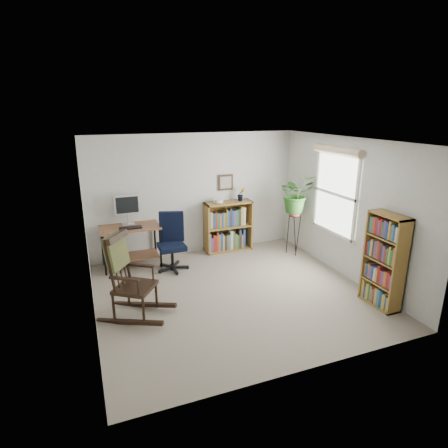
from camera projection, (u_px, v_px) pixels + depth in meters
name	position (u px, v px, depth m)	size (l,w,h in m)	color
floor	(233.00, 293.00, 6.00)	(4.20, 4.00, 0.00)	gray
ceiling	(234.00, 141.00, 5.29)	(4.20, 4.00, 0.00)	silver
wall_back	(195.00, 195.00, 7.43)	(4.20, 0.00, 2.40)	beige
wall_front	(308.00, 274.00, 3.87)	(4.20, 0.00, 2.40)	beige
wall_left	(87.00, 239.00, 4.92)	(0.00, 4.00, 2.40)	beige
wall_right	(347.00, 209.00, 6.38)	(0.00, 4.00, 2.40)	beige
window	(335.00, 194.00, 6.57)	(0.12, 1.20, 1.50)	white
desk	(131.00, 247.00, 6.94)	(1.08, 0.59, 0.78)	brown
monitor	(127.00, 210.00, 6.86)	(0.46, 0.16, 0.56)	silver
keyboard	(130.00, 228.00, 6.71)	(0.40, 0.15, 0.03)	black
office_chair	(172.00, 242.00, 6.73)	(0.58, 0.58, 1.06)	black
rocking_chair	(134.00, 276.00, 5.18)	(0.64, 1.07, 1.24)	black
low_bookshelf	(228.00, 226.00, 7.70)	(0.98, 0.33, 1.03)	olive
tall_bookshelf	(384.00, 261.00, 5.46)	(0.27, 0.62, 1.42)	olive
plant_stand	(294.00, 231.00, 7.52)	(0.26, 0.26, 0.95)	black
spider_plant	(297.00, 175.00, 7.18)	(1.69, 1.88, 1.46)	#295F21
potted_plant_small	(241.00, 198.00, 7.63)	(0.13, 0.24, 0.11)	#295F21
framed_picture	(226.00, 182.00, 7.57)	(0.32, 0.04, 0.32)	black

